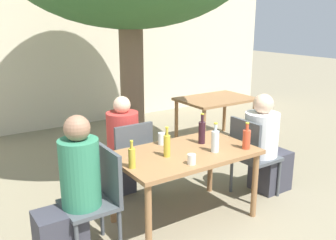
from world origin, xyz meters
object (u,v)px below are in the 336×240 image
patio_chair_0 (98,195)px  oil_cruet_1 (132,157)px  patio_chair_1 (251,153)px  patio_chair_2 (130,157)px  wine_bottle_0 (202,132)px  dining_table_front (185,160)px  person_seated_2 (120,151)px  soda_bottle_4 (247,139)px  drinking_glass_0 (192,159)px  dining_table_back (216,104)px  drinking_glass_1 (161,139)px  water_bottle_2 (215,141)px  person_seated_0 (71,198)px  person_seated_1 (266,148)px  oil_cruet_3 (167,145)px

patio_chair_0 → oil_cruet_1: oil_cruet_1 is taller
patio_chair_1 → patio_chair_2: (-1.20, 0.64, 0.00)m
wine_bottle_0 → dining_table_front: bearing=-160.3°
patio_chair_2 → person_seated_2: (0.00, 0.24, -0.00)m
soda_bottle_4 → drinking_glass_0: 0.70m
dining_table_back → drinking_glass_0: bearing=-135.0°
drinking_glass_0 → drinking_glass_1: bearing=84.0°
water_bottle_2 → drinking_glass_0: size_ratio=3.19×
dining_table_back → person_seated_0: 3.49m
patio_chair_1 → person_seated_1: bearing=-90.0°
person_seated_1 → person_seated_2: person_seated_1 is taller
drinking_glass_1 → drinking_glass_0: bearing=-96.0°
dining_table_front → dining_table_back: (1.87, 1.73, -0.01)m
person_seated_0 → wine_bottle_0: 1.48m
patio_chair_0 → person_seated_1: size_ratio=0.78×
person_seated_1 → oil_cruet_1: bearing=92.4°
patio_chair_1 → person_seated_2: 1.49m
patio_chair_1 → soda_bottle_4: size_ratio=3.39×
dining_table_back → drinking_glass_1: 2.42m
patio_chair_0 → patio_chair_1: bearing=90.0°
person_seated_2 → oil_cruet_1: person_seated_2 is taller
oil_cruet_1 → patio_chair_1: bearing=2.8°
person_seated_2 → oil_cruet_1: bearing=70.0°
oil_cruet_1 → dining_table_back: bearing=35.8°
dining_table_back → drinking_glass_1: drinking_glass_1 is taller
person_seated_0 → drinking_glass_0: (1.02, -0.29, 0.22)m
wine_bottle_0 → oil_cruet_1: (-0.91, -0.18, -0.03)m
dining_table_back → patio_chair_2: patio_chair_2 is taller
patio_chair_1 → dining_table_front: bearing=90.0°
patio_chair_0 → water_bottle_2: size_ratio=3.13×
dining_table_back → oil_cruet_3: bearing=-140.3°
person_seated_1 → oil_cruet_3: size_ratio=4.07×
patio_chair_0 → water_bottle_2: water_bottle_2 is taller
drinking_glass_1 → patio_chair_2: bearing=120.2°
wine_bottle_0 → drinking_glass_1: size_ratio=2.59×
person_seated_1 → person_seated_2: size_ratio=1.01×
dining_table_back → patio_chair_2: size_ratio=1.27×
patio_chair_0 → drinking_glass_1: patio_chair_0 is taller
dining_table_back → patio_chair_1: size_ratio=1.27×
dining_table_front → person_seated_1: person_seated_1 is taller
person_seated_2 → wine_bottle_0: person_seated_2 is taller
person_seated_1 → dining_table_front: bearing=90.0°
dining_table_front → drinking_glass_1: 0.35m
oil_cruet_3 → drinking_glass_1: 0.35m
person_seated_2 → oil_cruet_3: (0.06, -0.90, 0.32)m
patio_chair_1 → wine_bottle_0: 0.72m
wine_bottle_0 → oil_cruet_3: bearing=-167.1°
patio_chair_2 → oil_cruet_3: (0.06, -0.66, 0.32)m
patio_chair_1 → drinking_glass_0: 1.13m
dining_table_back → water_bottle_2: water_bottle_2 is taller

